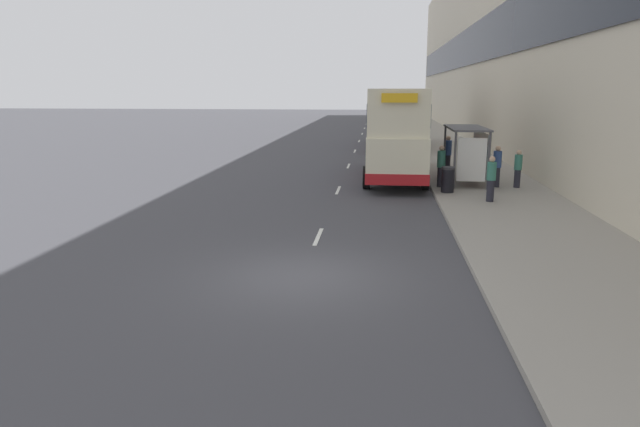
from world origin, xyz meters
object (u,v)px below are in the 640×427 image
(bus_shelter, at_px, (471,144))
(car_0, at_px, (382,124))
(pedestrian_1, at_px, (441,166))
(pedestrian_3, at_px, (497,166))
(car_1, at_px, (393,118))
(pedestrian_4, at_px, (518,168))
(pedestrian_at_shelter, at_px, (491,179))
(double_decker_bus_ahead, at_px, (392,117))
(double_decker_bus_near, at_px, (395,131))
(litter_bin, at_px, (448,179))
(pedestrian_2, at_px, (448,154))

(bus_shelter, bearing_deg, car_0, 96.98)
(car_0, distance_m, pedestrian_1, 33.04)
(pedestrian_3, bearing_deg, car_0, 98.56)
(car_1, xyz_separation_m, pedestrian_4, (4.46, -44.31, 0.09))
(car_0, bearing_deg, pedestrian_at_shelter, -83.60)
(pedestrian_3, height_order, pedestrian_4, pedestrian_3)
(double_decker_bus_ahead, relative_size, car_1, 2.84)
(double_decker_bus_near, relative_size, pedestrian_3, 5.91)
(litter_bin, bearing_deg, car_0, 94.46)
(pedestrian_1, distance_m, pedestrian_3, 2.41)
(pedestrian_3, distance_m, litter_bin, 2.78)
(pedestrian_at_shelter, distance_m, litter_bin, 2.31)
(bus_shelter, bearing_deg, double_decker_bus_near, 147.92)
(pedestrian_at_shelter, xyz_separation_m, pedestrian_4, (1.72, 3.30, -0.04))
(bus_shelter, relative_size, pedestrian_1, 2.34)
(car_1, relative_size, pedestrian_4, 2.44)
(car_1, height_order, pedestrian_2, pedestrian_2)
(bus_shelter, xyz_separation_m, pedestrian_at_shelter, (0.15, -4.30, -0.86))
(car_0, xyz_separation_m, pedestrian_at_shelter, (4.05, -36.09, 0.16))
(pedestrian_at_shelter, bearing_deg, pedestrian_4, 62.45)
(bus_shelter, bearing_deg, pedestrian_2, 99.99)
(car_0, distance_m, pedestrian_3, 33.05)
(pedestrian_2, distance_m, pedestrian_4, 5.01)
(pedestrian_2, bearing_deg, litter_bin, -96.15)
(litter_bin, bearing_deg, double_decker_bus_near, 114.54)
(car_0, height_order, pedestrian_1, pedestrian_1)
(car_0, distance_m, pedestrian_2, 28.62)
(car_1, distance_m, pedestrian_3, 44.35)
(car_0, relative_size, pedestrian_2, 2.39)
(double_decker_bus_near, height_order, pedestrian_1, double_decker_bus_near)
(double_decker_bus_near, xyz_separation_m, car_1, (0.72, 41.24, -1.40))
(double_decker_bus_ahead, distance_m, pedestrian_2, 14.14)
(pedestrian_4, relative_size, litter_bin, 1.55)
(double_decker_bus_near, xyz_separation_m, pedestrian_at_shelter, (3.45, -6.37, -1.27))
(pedestrian_3, bearing_deg, double_decker_bus_near, 145.61)
(double_decker_bus_ahead, xyz_separation_m, pedestrian_3, (4.20, -18.11, -1.24))
(pedestrian_at_shelter, xyz_separation_m, litter_bin, (-1.38, 1.82, -0.34))
(double_decker_bus_near, distance_m, pedestrian_at_shelter, 7.35)
(pedestrian_4, bearing_deg, car_0, 99.98)
(car_1, bearing_deg, pedestrian_2, -87.15)
(double_decker_bus_ahead, xyz_separation_m, car_1, (0.60, 26.09, -1.40))
(double_decker_bus_ahead, bearing_deg, pedestrian_at_shelter, -81.20)
(bus_shelter, xyz_separation_m, double_decker_bus_near, (-3.30, 2.07, 0.41))
(litter_bin, bearing_deg, pedestrian_4, 25.53)
(double_decker_bus_near, bearing_deg, double_decker_bus_ahead, 89.55)
(pedestrian_2, bearing_deg, double_decker_bus_ahead, 100.57)
(pedestrian_2, xyz_separation_m, pedestrian_3, (1.62, -4.25, -0.04))
(pedestrian_1, bearing_deg, pedestrian_4, 2.69)
(pedestrian_2, relative_size, litter_bin, 1.76)
(car_0, xyz_separation_m, pedestrian_1, (2.52, -32.94, 0.20))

